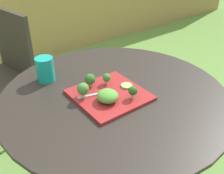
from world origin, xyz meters
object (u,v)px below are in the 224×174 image
at_px(drinking_glass, 45,70).
at_px(fork, 98,94).
at_px(salad_plate, 109,95).
at_px(patio_chair, 4,67).

bearing_deg(drinking_glass, fork, -66.88).
bearing_deg(salad_plate, patio_chair, 100.98).
relative_size(patio_chair, drinking_glass, 7.51).
height_order(salad_plate, fork, fork).
xyz_separation_m(patio_chair, salad_plate, (0.19, -0.99, 0.21)).
bearing_deg(fork, patio_chair, 98.75).
relative_size(drinking_glass, fork, 0.78).
bearing_deg(fork, drinking_glass, 113.12).
xyz_separation_m(patio_chair, drinking_glass, (0.03, -0.69, 0.26)).
height_order(salad_plate, drinking_glass, drinking_glass).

